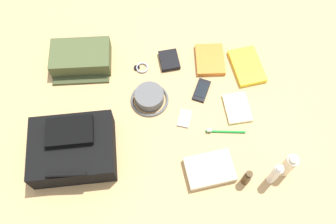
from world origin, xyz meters
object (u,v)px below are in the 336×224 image
(toothbrush, at_px, (223,131))
(notepad, at_px, (237,108))
(backpack, at_px, (73,148))
(cell_phone, at_px, (202,90))
(toiletry_pouch, at_px, (81,58))
(wallet, at_px, (169,60))
(cologne_bottle, at_px, (247,178))
(bucket_hat, at_px, (149,97))
(media_player, at_px, (185,118))
(paperback_novel, at_px, (247,66))
(lotion_bottle, at_px, (288,165))
(toothpaste_tube, at_px, (275,174))
(folded_towel, at_px, (210,169))
(travel_guidebook, at_px, (210,60))
(wristwatch, at_px, (141,68))

(toothbrush, distance_m, notepad, 0.14)
(backpack, bearing_deg, cell_phone, -152.78)
(toiletry_pouch, bearing_deg, wallet, 178.96)
(backpack, bearing_deg, cologne_bottle, 168.41)
(bucket_hat, xyz_separation_m, cologne_bottle, (-0.39, 0.40, 0.02))
(media_player, bearing_deg, toiletry_pouch, -33.61)
(paperback_novel, xyz_separation_m, media_player, (0.32, 0.27, -0.01))
(wallet, distance_m, notepad, 0.41)
(backpack, bearing_deg, paperback_novel, -152.52)
(backpack, relative_size, wallet, 3.33)
(lotion_bottle, bearing_deg, toothpaste_tube, 30.00)
(paperback_novel, relative_size, folded_towel, 1.14)
(cologne_bottle, bearing_deg, wallet, -64.21)
(bucket_hat, relative_size, toothbrush, 1.00)
(backpack, distance_m, travel_guidebook, 0.78)
(media_player, distance_m, folded_towel, 0.26)
(cell_phone, distance_m, toothbrush, 0.23)
(bucket_hat, bearing_deg, lotion_bottle, 147.22)
(toothpaste_tube, height_order, notepad, toothpaste_tube)
(lotion_bottle, relative_size, media_player, 1.72)
(cell_phone, distance_m, wallet, 0.23)
(wallet, bearing_deg, wristwatch, 4.93)
(wallet, bearing_deg, toothbrush, 111.43)
(toiletry_pouch, relative_size, folded_towel, 1.43)
(bucket_hat, xyz_separation_m, toothbrush, (-0.33, 0.17, -0.02))
(toiletry_pouch, height_order, cologne_bottle, cologne_bottle)
(backpack, distance_m, bucket_hat, 0.41)
(media_player, height_order, wristwatch, same)
(bucket_hat, xyz_separation_m, media_player, (-0.16, 0.10, -0.02))
(wristwatch, distance_m, toothbrush, 0.51)
(paperback_novel, bearing_deg, cologne_bottle, 81.81)
(bucket_hat, relative_size, wristwatch, 2.50)
(cologne_bottle, bearing_deg, paperback_novel, -98.19)
(lotion_bottle, xyz_separation_m, media_player, (0.41, -0.26, -0.07))
(toothpaste_tube, relative_size, media_player, 1.75)
(backpack, xyz_separation_m, toothpaste_tube, (-0.82, 0.15, 0.01))
(wristwatch, bearing_deg, toiletry_pouch, -8.25)
(cell_phone, height_order, wristwatch, cell_phone)
(toiletry_pouch, distance_m, bucket_hat, 0.39)
(paperback_novel, bearing_deg, lotion_bottle, 99.42)
(cologne_bottle, bearing_deg, cell_phone, -71.30)
(cell_phone, height_order, folded_towel, folded_towel)
(bucket_hat, bearing_deg, toothbrush, 152.02)
(cologne_bottle, height_order, media_player, cologne_bottle)
(cell_phone, bearing_deg, paperback_novel, -151.87)
(toiletry_pouch, relative_size, travel_guidebook, 1.64)
(paperback_novel, bearing_deg, media_player, 39.80)
(lotion_bottle, xyz_separation_m, toothbrush, (0.24, -0.19, -0.07))
(notepad, bearing_deg, lotion_bottle, 110.72)
(backpack, relative_size, folded_towel, 1.83)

